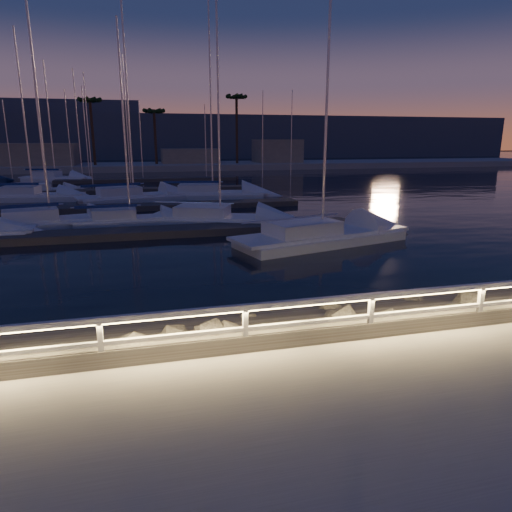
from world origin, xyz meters
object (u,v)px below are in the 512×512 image
at_px(sailboat_i, 44,190).
at_px(sailboat_l, 210,193).
at_px(sailboat_n, 54,178).
at_px(sailboat_d, 318,235).
at_px(sailboat_b, 47,221).
at_px(sailboat_f, 127,219).
at_px(sailboat_h, 217,218).
at_px(sailboat_j, 31,195).
at_px(sailboat_g, 131,196).
at_px(guard_rail, 196,322).

height_order(sailboat_i, sailboat_l, sailboat_l).
xyz_separation_m(sailboat_i, sailboat_n, (-1.46, 14.39, 0.06)).
bearing_deg(sailboat_d, sailboat_b, 136.03).
bearing_deg(sailboat_f, sailboat_h, -12.98).
bearing_deg(sailboat_n, sailboat_b, -62.14).
bearing_deg(sailboat_i, sailboat_n, 75.64).
xyz_separation_m(sailboat_b, sailboat_j, (-3.68, 13.97, 0.00)).
distance_m(sailboat_d, sailboat_g, 20.87).
height_order(guard_rail, sailboat_g, sailboat_g).
height_order(sailboat_d, sailboat_h, sailboat_d).
bearing_deg(sailboat_d, sailboat_i, 108.02).
height_order(guard_rail, sailboat_b, sailboat_b).
bearing_deg(sailboat_n, sailboat_i, -64.79).
relative_size(sailboat_h, sailboat_n, 1.03).
bearing_deg(sailboat_g, sailboat_b, -128.13).
xyz_separation_m(sailboat_b, sailboat_h, (9.87, -1.15, -0.02)).
bearing_deg(sailboat_i, sailboat_f, -87.36).
distance_m(guard_rail, sailboat_d, 14.13).
height_order(sailboat_d, sailboat_g, sailboat_d).
xyz_separation_m(sailboat_b, sailboat_l, (11.42, 11.89, 0.01)).
bearing_deg(guard_rail, sailboat_n, 102.09).
xyz_separation_m(sailboat_j, sailboat_l, (15.10, -2.07, 0.00)).
bearing_deg(sailboat_i, sailboat_j, -112.44).
distance_m(sailboat_b, sailboat_l, 16.49).
bearing_deg(sailboat_g, guard_rail, -102.08).
xyz_separation_m(sailboat_h, sailboat_j, (-13.55, 15.12, 0.02)).
bearing_deg(guard_rail, sailboat_b, 108.09).
bearing_deg(sailboat_l, sailboat_b, -122.26).
bearing_deg(sailboat_b, sailboat_j, 91.37).
relative_size(guard_rail, sailboat_d, 2.76).
relative_size(guard_rail, sailboat_f, 3.75).
bearing_deg(sailboat_h, sailboat_g, 136.92).
distance_m(sailboat_d, sailboat_j, 27.87).
bearing_deg(sailboat_g, sailboat_i, 120.44).
bearing_deg(sailboat_b, sailboat_l, 32.79).
bearing_deg(sailboat_i, sailboat_b, -99.73).
bearing_deg(sailboat_h, sailboat_d, -34.41).
bearing_deg(sailboat_d, guard_rail, -137.41).
height_order(sailboat_h, sailboat_l, sailboat_l).
distance_m(sailboat_d, sailboat_l, 19.70).
bearing_deg(sailboat_n, guard_rail, -58.48).
bearing_deg(sailboat_b, sailboat_n, 85.05).
height_order(sailboat_l, sailboat_n, sailboat_l).
relative_size(sailboat_d, sailboat_f, 1.36).
distance_m(sailboat_d, sailboat_f, 11.99).
bearing_deg(guard_rail, sailboat_g, 93.29).
bearing_deg(sailboat_h, sailboat_i, 147.29).
relative_size(sailboat_h, sailboat_i, 1.41).
xyz_separation_m(sailboat_g, sailboat_i, (-8.11, 7.89, -0.07)).
bearing_deg(sailboat_d, sailboat_j, 113.96).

